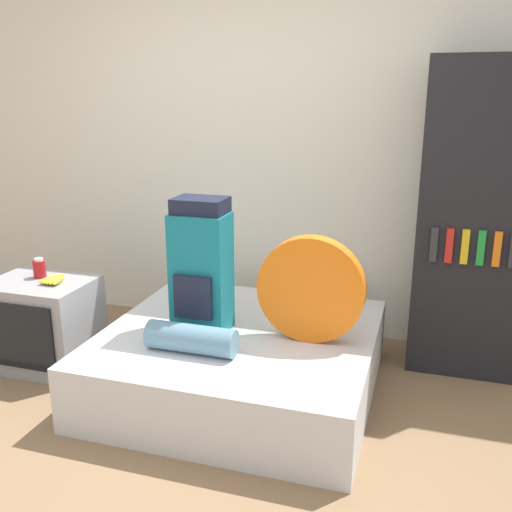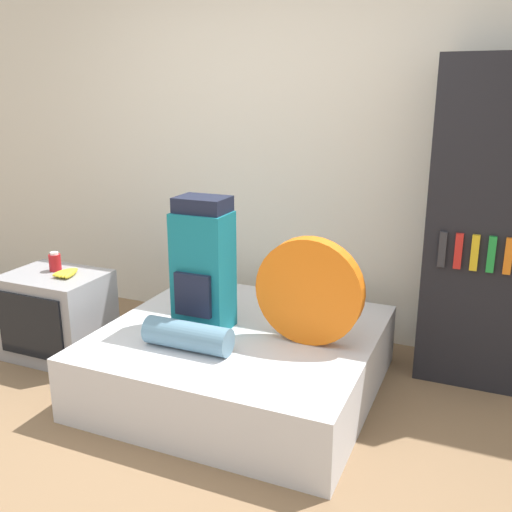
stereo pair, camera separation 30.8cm
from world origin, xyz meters
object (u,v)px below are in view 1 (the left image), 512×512
(sleeping_roll, at_px, (192,339))
(canister, at_px, (39,268))
(bookshelf, at_px, (473,221))
(television, at_px, (43,323))
(backpack, at_px, (201,267))
(tent_bag, at_px, (311,289))

(sleeping_roll, distance_m, canister, 1.22)
(sleeping_roll, xyz_separation_m, bookshelf, (1.37, 1.03, 0.49))
(television, relative_size, canister, 4.96)
(sleeping_roll, distance_m, bookshelf, 1.78)
(sleeping_roll, xyz_separation_m, television, (-1.12, 0.26, -0.16))
(canister, bearing_deg, television, -59.98)
(sleeping_roll, bearing_deg, bookshelf, 36.86)
(backpack, xyz_separation_m, canister, (-1.10, 0.03, -0.12))
(television, height_order, canister, canister)
(bookshelf, bearing_deg, television, -162.86)
(sleeping_roll, height_order, bookshelf, bookshelf)
(backpack, xyz_separation_m, tent_bag, (0.61, 0.04, -0.08))
(tent_bag, relative_size, sleeping_roll, 1.22)
(backpack, distance_m, bookshelf, 1.62)
(television, bearing_deg, bookshelf, 17.14)
(canister, bearing_deg, tent_bag, 0.29)
(tent_bag, distance_m, bookshelf, 1.11)
(canister, bearing_deg, sleeping_roll, -15.76)
(tent_bag, xyz_separation_m, television, (-1.67, -0.08, -0.38))
(sleeping_roll, xyz_separation_m, canister, (-1.16, 0.33, 0.17))
(backpack, relative_size, bookshelf, 0.41)
(sleeping_roll, bearing_deg, canister, 164.24)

